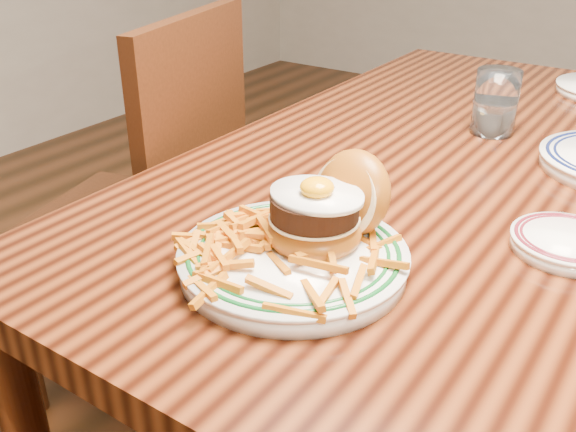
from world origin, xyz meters
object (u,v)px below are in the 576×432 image
Objects in this scene: main_plate at (304,239)px; side_plate at (568,242)px; chair_left at (152,210)px; table at (446,196)px.

main_plate is 0.37m from side_plate.
chair_left reaches higher than main_plate.
chair_left is at bearing -164.21° from table.
table is 0.38m from side_plate.
side_plate reaches higher than table.
chair_left is 0.75m from main_plate.
table is at bearing 1.01° from chair_left.
main_plate is 2.04× the size of side_plate.
main_plate reaches higher than side_plate.
chair_left reaches higher than side_plate.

